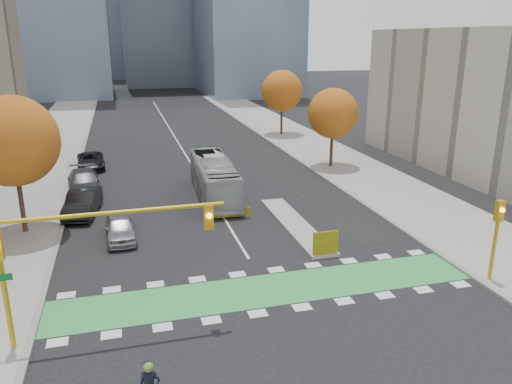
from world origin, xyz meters
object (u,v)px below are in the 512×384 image
hazard_board (326,243)px  bus (214,177)px  parked_car_a (120,228)px  traffic_signal_west (75,244)px  parked_car_d (91,161)px  traffic_signal_east (497,229)px  tree_east_near (333,113)px  parked_car_c (84,182)px  tree_east_far (282,91)px  parked_car_b (83,203)px  tree_west (12,141)px

hazard_board → bus: bearing=107.2°
hazard_board → parked_car_a: (-10.50, 5.42, -0.09)m
traffic_signal_west → parked_car_d: 28.06m
hazard_board → traffic_signal_east: size_ratio=0.34×
tree_east_near → traffic_signal_west: 30.08m
hazard_board → parked_car_c: parked_car_c is taller
traffic_signal_east → parked_car_d: (-19.37, 27.84, -2.05)m
hazard_board → traffic_signal_west: 13.23m
parked_car_d → parked_car_a: bearing=-86.5°
traffic_signal_west → parked_car_d: (-0.94, 27.84, -3.35)m
tree_east_far → parked_car_b: size_ratio=1.51×
parked_car_a → parked_car_c: size_ratio=0.73×
tree_east_near → parked_car_c: tree_east_near is taller
hazard_board → parked_car_d: bearing=119.1°
traffic_signal_west → parked_car_a: traffic_signal_west is taller
hazard_board → parked_car_a: hazard_board is taller
tree_east_far → traffic_signal_east: tree_east_far is taller
traffic_signal_west → bus: 18.81m
parked_car_d → parked_car_b: bearing=-94.0°
tree_west → traffic_signal_west: 13.25m
tree_east_near → tree_east_far: size_ratio=0.92×
hazard_board → tree_east_far: size_ratio=0.18×
hazard_board → tree_east_far: (8.50, 33.80, 4.44)m
tree_east_near → traffic_signal_east: size_ratio=1.73×
traffic_signal_west → traffic_signal_east: 18.48m
tree_east_near → tree_east_far: (0.50, 16.00, 0.38)m
hazard_board → parked_car_d: (-12.87, 23.13, -0.11)m
bus → parked_car_b: size_ratio=2.07×
tree_west → traffic_signal_east: 25.90m
traffic_signal_east → bus: traffic_signal_east is taller
hazard_board → parked_car_a: bearing=152.7°
bus → parked_car_a: bus is taller
hazard_board → traffic_signal_east: traffic_signal_east is taller
tree_east_far → bus: bearing=-119.3°
traffic_signal_west → tree_west: bearing=108.0°
parked_car_b → tree_east_far: bearing=55.6°
traffic_signal_east → parked_car_d: 33.98m
tree_west → traffic_signal_west: bearing=-72.0°
tree_east_near → parked_car_c: bearing=-173.5°
hazard_board → tree_east_far: 35.13m
bus → traffic_signal_east: bearing=-56.3°
tree_west → tree_east_far: 35.73m
tree_west → parked_car_b: tree_west is taller
tree_west → traffic_signal_west: size_ratio=0.96×
parked_car_d → bus: bearing=-54.7°
tree_west → tree_east_far: bearing=46.7°
tree_west → tree_east_near: size_ratio=1.16×
bus → hazard_board: bearing=-70.5°
tree_west → parked_car_d: (3.13, 15.33, -4.93)m
tree_west → tree_east_near: (24.00, 10.00, -0.75)m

